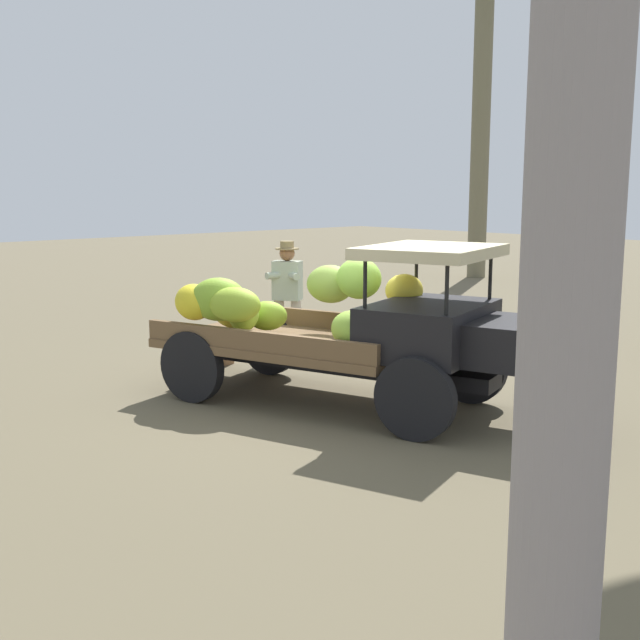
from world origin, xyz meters
The scene contains 4 objects.
ground_plane centered at (0.00, 0.00, 0.00)m, with size 60.00×60.00×0.00m, color brown.
truck centered at (0.16, -0.11, 0.91)m, with size 4.66×2.80×1.86m.
farmer centered at (-2.33, 0.99, 0.97)m, with size 0.58×0.55×1.71m.
wooden_crate centered at (-2.70, -0.11, 0.24)m, with size 0.45×0.49×0.47m, color #8B623F.
Camera 1 is at (6.38, -6.19, 2.46)m, focal length 44.25 mm.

